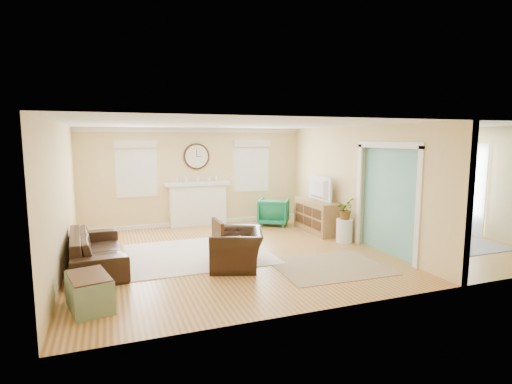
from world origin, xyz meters
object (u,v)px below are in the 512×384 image
eames_chair (237,249)px  credenza (317,216)px  green_chair (274,212)px  dining_table (415,225)px  sofa (97,250)px

eames_chair → credenza: 3.35m
green_chair → dining_table: size_ratio=0.47×
credenza → sofa: bearing=-168.0°
eames_chair → dining_table: (4.62, 0.63, -0.05)m
sofa → green_chair: bearing=-67.1°
dining_table → green_chair: bearing=38.7°
sofa → eames_chair: 2.53m
eames_chair → credenza: bearing=144.0°
eames_chair → green_chair: bearing=164.9°
sofa → dining_table: bearing=-95.8°
eames_chair → dining_table: 4.66m
green_chair → eames_chair: bearing=88.5°
eames_chair → credenza: credenza is taller
credenza → eames_chair: bearing=-144.3°
dining_table → sofa: bearing=80.3°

